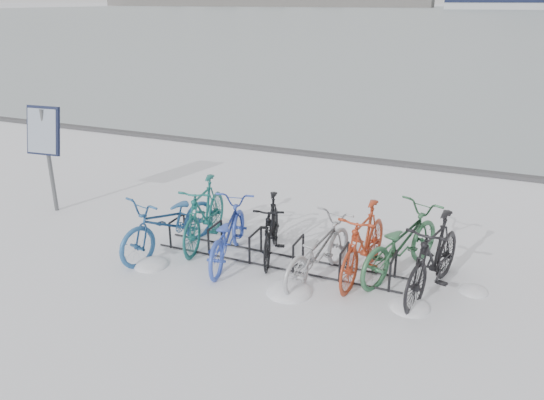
% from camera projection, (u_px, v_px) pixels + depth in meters
% --- Properties ---
extents(ground, '(900.00, 900.00, 0.00)m').
position_uv_depth(ground, '(276.00, 262.00, 8.30)').
color(ground, white).
rests_on(ground, ground).
extents(ice_sheet, '(400.00, 298.00, 0.02)m').
position_uv_depth(ice_sheet, '(498.00, 14.00, 141.70)').
color(ice_sheet, '#9BA8AF').
rests_on(ice_sheet, ground).
extents(quay_edge, '(400.00, 0.25, 0.10)m').
position_uv_depth(quay_edge, '(366.00, 160.00, 13.36)').
color(quay_edge, '#3F3F42').
rests_on(quay_edge, ground).
extents(bike_rack, '(4.00, 0.48, 0.46)m').
position_uv_depth(bike_rack, '(276.00, 251.00, 8.24)').
color(bike_rack, black).
rests_on(bike_rack, ground).
extents(info_board, '(0.70, 0.32, 2.04)m').
position_uv_depth(info_board, '(44.00, 137.00, 9.78)').
color(info_board, '#595B5E').
rests_on(info_board, ground).
extents(shoreline, '(180.00, 12.00, 9.50)m').
position_uv_depth(shoreline, '(251.00, 1.00, 275.52)').
color(shoreline, '#4E4E4E').
rests_on(shoreline, ground).
extents(bike_0, '(1.17, 2.12, 1.05)m').
position_uv_depth(bike_0, '(170.00, 221.00, 8.50)').
color(bike_0, '#295B95').
rests_on(bike_0, ground).
extents(bike_1, '(0.81, 1.92, 1.12)m').
position_uv_depth(bike_1, '(204.00, 211.00, 8.80)').
color(bike_1, '#1B635F').
rests_on(bike_1, ground).
extents(bike_2, '(0.99, 1.93, 0.97)m').
position_uv_depth(bike_2, '(227.00, 231.00, 8.22)').
color(bike_2, '#334FBC').
rests_on(bike_2, ground).
extents(bike_3, '(0.91, 1.73, 1.00)m').
position_uv_depth(bike_3, '(271.00, 226.00, 8.36)').
color(bike_3, black).
rests_on(bike_3, ground).
extents(bike_4, '(1.00, 1.88, 0.94)m').
position_uv_depth(bike_4, '(318.00, 248.00, 7.71)').
color(bike_4, '#A3A5AA').
rests_on(bike_4, ground).
extents(bike_5, '(0.70, 1.90, 1.11)m').
position_uv_depth(bike_5, '(364.00, 241.00, 7.72)').
color(bike_5, '#A9381C').
rests_on(bike_5, ground).
extents(bike_6, '(1.38, 2.11, 1.05)m').
position_uv_depth(bike_6, '(401.00, 240.00, 7.81)').
color(bike_6, '#316541').
rests_on(bike_6, ground).
extents(bike_7, '(0.98, 1.99, 1.15)m').
position_uv_depth(bike_7, '(434.00, 255.00, 7.26)').
color(bike_7, black).
rests_on(bike_7, ground).
extents(snow_drifts, '(5.11, 1.90, 0.23)m').
position_uv_depth(snow_drifts, '(297.00, 282.00, 7.70)').
color(snow_drifts, white).
rests_on(snow_drifts, ground).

